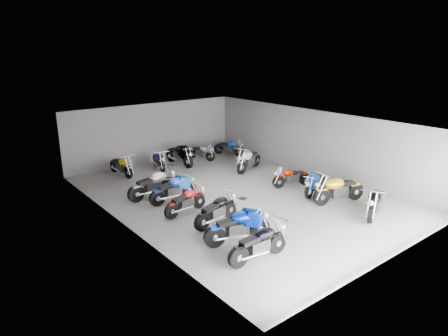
# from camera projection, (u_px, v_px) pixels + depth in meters

# --- Properties ---
(ground) EXTENTS (14.00, 14.00, 0.00)m
(ground) POSITION_uv_depth(u_px,v_px,m) (235.00, 195.00, 17.09)
(ground) COLOR gray
(ground) RESTS_ON ground
(wall_back) EXTENTS (10.00, 0.10, 3.20)m
(wall_back) POSITION_uv_depth(u_px,v_px,m) (153.00, 133.00, 21.88)
(wall_back) COLOR slate
(wall_back) RESTS_ON ground
(wall_left) EXTENTS (0.10, 14.00, 3.20)m
(wall_left) POSITION_uv_depth(u_px,v_px,m) (123.00, 184.00, 13.65)
(wall_left) COLOR slate
(wall_left) RESTS_ON ground
(wall_right) EXTENTS (0.10, 14.00, 3.20)m
(wall_right) POSITION_uv_depth(u_px,v_px,m) (313.00, 142.00, 19.60)
(wall_right) COLOR slate
(wall_right) RESTS_ON ground
(ceiling) EXTENTS (10.00, 14.00, 0.04)m
(ceiling) POSITION_uv_depth(u_px,v_px,m) (236.00, 121.00, 16.16)
(ceiling) COLOR black
(ceiling) RESTS_ON wall_back
(drain_grate) EXTENTS (0.32, 0.32, 0.01)m
(drain_grate) POSITION_uv_depth(u_px,v_px,m) (243.00, 198.00, 16.71)
(drain_grate) COLOR black
(drain_grate) RESTS_ON ground
(motorcycle_left_a) EXTENTS (2.17, 0.45, 0.95)m
(motorcycle_left_a) POSITION_uv_depth(u_px,v_px,m) (259.00, 244.00, 11.76)
(motorcycle_left_a) COLOR black
(motorcycle_left_a) RESTS_ON ground
(motorcycle_left_b) EXTENTS (2.27, 0.75, 1.02)m
(motorcycle_left_b) POSITION_uv_depth(u_px,v_px,m) (238.00, 227.00, 12.81)
(motorcycle_left_b) COLOR black
(motorcycle_left_b) RESTS_ON ground
(motorcycle_left_c) EXTENTS (2.12, 0.58, 0.94)m
(motorcycle_left_c) POSITION_uv_depth(u_px,v_px,m) (217.00, 210.00, 14.20)
(motorcycle_left_c) COLOR black
(motorcycle_left_c) RESTS_ON ground
(motorcycle_left_d) EXTENTS (2.01, 0.50, 0.89)m
(motorcycle_left_d) POSITION_uv_depth(u_px,v_px,m) (186.00, 201.00, 15.13)
(motorcycle_left_d) COLOR black
(motorcycle_left_d) RESTS_ON ground
(motorcycle_left_e) EXTENTS (2.19, 0.44, 0.96)m
(motorcycle_left_e) POSITION_uv_depth(u_px,v_px,m) (174.00, 189.00, 16.27)
(motorcycle_left_e) COLOR black
(motorcycle_left_e) RESTS_ON ground
(motorcycle_left_f) EXTENTS (2.34, 0.50, 1.03)m
(motorcycle_left_f) POSITION_uv_depth(u_px,v_px,m) (153.00, 185.00, 16.72)
(motorcycle_left_f) COLOR black
(motorcycle_left_f) RESTS_ON ground
(motorcycle_right_a) EXTENTS (2.11, 0.99, 0.98)m
(motorcycle_right_a) POSITION_uv_depth(u_px,v_px,m) (375.00, 202.00, 14.87)
(motorcycle_right_a) COLOR black
(motorcycle_right_a) RESTS_ON ground
(motorcycle_right_b) EXTENTS (2.34, 0.82, 1.05)m
(motorcycle_right_b) POSITION_uv_depth(u_px,v_px,m) (338.00, 189.00, 16.12)
(motorcycle_right_b) COLOR black
(motorcycle_right_b) RESTS_ON ground
(motorcycle_right_c) EXTENTS (1.99, 0.73, 0.90)m
(motorcycle_right_c) POSITION_uv_depth(u_px,v_px,m) (316.00, 183.00, 17.13)
(motorcycle_right_c) COLOR black
(motorcycle_right_c) RESTS_ON ground
(motorcycle_right_d) EXTENTS (1.85, 0.75, 0.84)m
(motorcycle_right_d) POSITION_uv_depth(u_px,v_px,m) (292.00, 177.00, 18.05)
(motorcycle_right_d) COLOR black
(motorcycle_right_d) RESTS_ON ground
(motorcycle_right_f) EXTENTS (2.24, 0.98, 1.03)m
(motorcycle_right_f) POSITION_uv_depth(u_px,v_px,m) (249.00, 160.00, 20.45)
(motorcycle_right_f) COLOR black
(motorcycle_right_f) RESTS_ON ground
(motorcycle_back_b) EXTENTS (0.44, 2.04, 0.90)m
(motorcycle_back_b) POSITION_uv_depth(u_px,v_px,m) (121.00, 166.00, 19.65)
(motorcycle_back_b) COLOR black
(motorcycle_back_b) RESTS_ON ground
(motorcycle_back_c) EXTENTS (0.59, 1.91, 0.85)m
(motorcycle_back_c) POSITION_uv_depth(u_px,v_px,m) (159.00, 160.00, 20.71)
(motorcycle_back_c) COLOR black
(motorcycle_back_c) RESTS_ON ground
(motorcycle_back_d) EXTENTS (0.47, 2.37, 1.04)m
(motorcycle_back_d) POSITION_uv_depth(u_px,v_px,m) (180.00, 155.00, 21.35)
(motorcycle_back_d) COLOR black
(motorcycle_back_d) RESTS_ON ground
(motorcycle_back_e) EXTENTS (0.66, 1.80, 0.81)m
(motorcycle_back_e) POSITION_uv_depth(u_px,v_px,m) (201.00, 152.00, 22.42)
(motorcycle_back_e) COLOR black
(motorcycle_back_e) RESTS_ON ground
(motorcycle_back_f) EXTENTS (0.90, 1.84, 0.86)m
(motorcycle_back_f) POSITION_uv_depth(u_px,v_px,m) (229.00, 147.00, 23.33)
(motorcycle_back_f) COLOR black
(motorcycle_back_f) RESTS_ON ground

